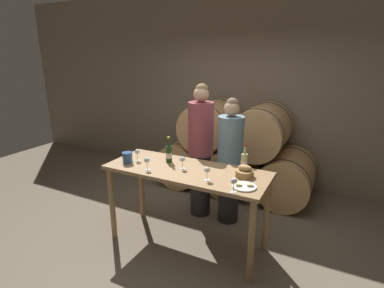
{
  "coord_description": "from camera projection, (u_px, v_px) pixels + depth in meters",
  "views": [
    {
      "loc": [
        1.45,
        -2.7,
        2.15
      ],
      "look_at": [
        0.0,
        0.14,
        1.19
      ],
      "focal_mm": 28.0,
      "sensor_mm": 36.0,
      "label": 1
    }
  ],
  "objects": [
    {
      "name": "wine_bottle_white",
      "position": [
        244.0,
        162.0,
        3.23
      ],
      "size": [
        0.07,
        0.07,
        0.3
      ],
      "color": "#ADBC7F",
      "rests_on": "tasting_table"
    },
    {
      "name": "wine_glass_right",
      "position": [
        207.0,
        170.0,
        2.97
      ],
      "size": [
        0.06,
        0.06,
        0.14
      ],
      "color": "white",
      "rests_on": "tasting_table"
    },
    {
      "name": "cheese_plate",
      "position": [
        244.0,
        186.0,
        2.84
      ],
      "size": [
        0.23,
        0.23,
        0.04
      ],
      "color": "white",
      "rests_on": "tasting_table"
    },
    {
      "name": "person_left",
      "position": [
        201.0,
        150.0,
        3.96
      ],
      "size": [
        0.33,
        0.33,
        1.8
      ],
      "color": "#232326",
      "rests_on": "ground_plane"
    },
    {
      "name": "wine_glass_far_right",
      "position": [
        234.0,
        182.0,
        2.71
      ],
      "size": [
        0.06,
        0.06,
        0.14
      ],
      "color": "white",
      "rests_on": "tasting_table"
    },
    {
      "name": "bread_basket",
      "position": [
        245.0,
        172.0,
        3.07
      ],
      "size": [
        0.19,
        0.19,
        0.13
      ],
      "color": "#A87F4C",
      "rests_on": "tasting_table"
    },
    {
      "name": "tasting_table",
      "position": [
        186.0,
        180.0,
        3.32
      ],
      "size": [
        1.81,
        0.7,
        0.94
      ],
      "color": "#99754C",
      "rests_on": "ground_plane"
    },
    {
      "name": "wine_glass_left",
      "position": [
        147.0,
        161.0,
        3.23
      ],
      "size": [
        0.06,
        0.06,
        0.14
      ],
      "color": "white",
      "rests_on": "tasting_table"
    },
    {
      "name": "stone_wall_back",
      "position": [
        249.0,
        88.0,
        5.0
      ],
      "size": [
        10.0,
        0.12,
        3.2
      ],
      "color": "gray",
      "rests_on": "ground_plane"
    },
    {
      "name": "wine_bottle_red",
      "position": [
        169.0,
        154.0,
        3.47
      ],
      "size": [
        0.07,
        0.07,
        0.31
      ],
      "color": "#193819",
      "rests_on": "tasting_table"
    },
    {
      "name": "wine_glass_center",
      "position": [
        182.0,
        160.0,
        3.26
      ],
      "size": [
        0.06,
        0.06,
        0.14
      ],
      "color": "white",
      "rests_on": "tasting_table"
    },
    {
      "name": "wine_glass_far_left",
      "position": [
        137.0,
        152.0,
        3.52
      ],
      "size": [
        0.06,
        0.06,
        0.14
      ],
      "color": "white",
      "rests_on": "tasting_table"
    },
    {
      "name": "barrel_stack",
      "position": [
        235.0,
        152.0,
        4.76
      ],
      "size": [
        2.44,
        0.96,
        1.44
      ],
      "color": "tan",
      "rests_on": "ground_plane"
    },
    {
      "name": "ground_plane",
      "position": [
        187.0,
        243.0,
        3.56
      ],
      "size": [
        10.0,
        10.0,
        0.0
      ],
      "primitive_type": "plane",
      "color": "#726654"
    },
    {
      "name": "person_right",
      "position": [
        230.0,
        161.0,
        3.81
      ],
      "size": [
        0.32,
        0.32,
        1.65
      ],
      "color": "#232326",
      "rests_on": "ground_plane"
    },
    {
      "name": "blue_crock",
      "position": [
        127.0,
        157.0,
        3.45
      ],
      "size": [
        0.12,
        0.12,
        0.13
      ],
      "color": "#335693",
      "rests_on": "tasting_table"
    }
  ]
}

